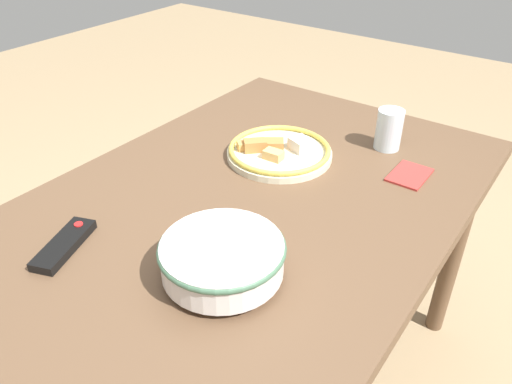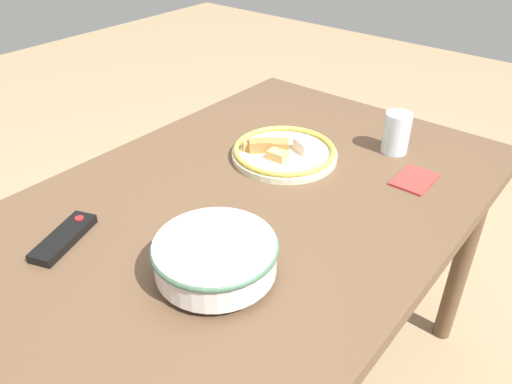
# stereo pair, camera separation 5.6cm
# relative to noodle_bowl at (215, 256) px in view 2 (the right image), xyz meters

# --- Properties ---
(dining_table) EXTENTS (1.49, 0.93, 0.76)m
(dining_table) POSITION_rel_noodle_bowl_xyz_m (0.21, 0.13, -0.13)
(dining_table) COLOR brown
(dining_table) RESTS_ON ground_plane
(noodle_bowl) EXTENTS (0.25, 0.25, 0.08)m
(noodle_bowl) POSITION_rel_noodle_bowl_xyz_m (0.00, 0.00, 0.00)
(noodle_bowl) COLOR silver
(noodle_bowl) RESTS_ON dining_table
(food_plate) EXTENTS (0.29, 0.29, 0.05)m
(food_plate) POSITION_rel_noodle_bowl_xyz_m (0.47, 0.18, -0.03)
(food_plate) COLOR beige
(food_plate) RESTS_ON dining_table
(tv_remote) EXTENTS (0.18, 0.11, 0.02)m
(tv_remote) POSITION_rel_noodle_bowl_xyz_m (-0.13, 0.33, -0.04)
(tv_remote) COLOR black
(tv_remote) RESTS_ON dining_table
(drinking_glass) EXTENTS (0.07, 0.07, 0.12)m
(drinking_glass) POSITION_rel_noodle_bowl_xyz_m (0.70, -0.04, 0.01)
(drinking_glass) COLOR silver
(drinking_glass) RESTS_ON dining_table
(folded_napkin) EXTENTS (0.13, 0.09, 0.01)m
(folded_napkin) POSITION_rel_noodle_bowl_xyz_m (0.59, -0.16, -0.04)
(folded_napkin) COLOR #B2332D
(folded_napkin) RESTS_ON dining_table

